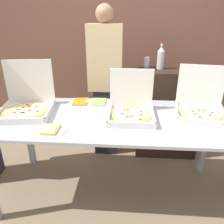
{
  "coord_description": "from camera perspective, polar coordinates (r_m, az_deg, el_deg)",
  "views": [
    {
      "loc": [
        0.13,
        -1.78,
        1.7
      ],
      "look_at": [
        0.0,
        0.0,
        0.92
      ],
      "focal_mm": 35.0,
      "sensor_mm": 36.0,
      "label": 1
    }
  ],
  "objects": [
    {
      "name": "pizza_box_near_right",
      "position": [
        2.21,
        -21.37,
        2.07
      ],
      "size": [
        0.52,
        0.54,
        0.46
      ],
      "rotation": [
        0.0,
        0.0,
        0.14
      ],
      "color": "silver",
      "rests_on": "buffet_table"
    },
    {
      "name": "brick_wall_behind",
      "position": [
        3.5,
        2.13,
        18.67
      ],
      "size": [
        10.0,
        0.06,
        2.8
      ],
      "color": "brown",
      "rests_on": "ground_plane"
    },
    {
      "name": "ground_plane",
      "position": [
        2.47,
        0.0,
        -19.98
      ],
      "size": [
        16.0,
        16.0,
        0.0
      ],
      "primitive_type": "plane",
      "color": "#847056"
    },
    {
      "name": "veggie_tray",
      "position": [
        2.23,
        -5.85,
        2.24
      ],
      "size": [
        0.41,
        0.25,
        0.05
      ],
      "color": "white",
      "rests_on": "buffet_table"
    },
    {
      "name": "buffet_table",
      "position": [
        2.02,
        0.0,
        -3.86
      ],
      "size": [
        2.15,
        0.93,
        0.87
      ],
      "color": "#A8AAB2",
      "rests_on": "ground_plane"
    },
    {
      "name": "sideboard_podium",
      "position": [
        2.94,
        13.99,
        0.06
      ],
      "size": [
        0.77,
        0.49,
        1.12
      ],
      "color": "black",
      "rests_on": "ground_plane"
    },
    {
      "name": "soda_can_silver",
      "position": [
        2.82,
        9.07,
        12.74
      ],
      "size": [
        0.07,
        0.07,
        0.12
      ],
      "color": "silver",
      "rests_on": "sideboard_podium"
    },
    {
      "name": "pizza_box_near_left",
      "position": [
        1.97,
        5.01,
        0.82
      ],
      "size": [
        0.4,
        0.42,
        0.4
      ],
      "rotation": [
        0.0,
        0.0,
        0.0
      ],
      "color": "silver",
      "rests_on": "buffet_table"
    },
    {
      "name": "person_guest_plaid",
      "position": [
        2.68,
        -1.75,
        7.61
      ],
      "size": [
        0.4,
        0.22,
        1.83
      ],
      "rotation": [
        0.0,
        0.0,
        3.14
      ],
      "color": "black",
      "rests_on": "ground_plane"
    },
    {
      "name": "pizza_box_far_right",
      "position": [
        2.17,
        22.04,
        1.39
      ],
      "size": [
        0.49,
        0.51,
        0.42
      ],
      "rotation": [
        0.0,
        0.0,
        -0.17
      ],
      "color": "silver",
      "rests_on": "buffet_table"
    },
    {
      "name": "paper_plate_front_right",
      "position": [
        1.8,
        -15.7,
        -4.55
      ],
      "size": [
        0.25,
        0.25,
        0.03
      ],
      "color": "white",
      "rests_on": "buffet_table"
    },
    {
      "name": "soda_bottle",
      "position": [
        2.74,
        12.62,
        13.71
      ],
      "size": [
        0.08,
        0.08,
        0.31
      ],
      "color": "#B7BCC1",
      "rests_on": "sideboard_podium"
    }
  ]
}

